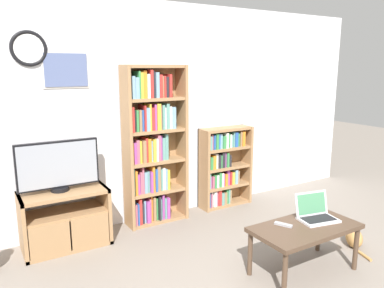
{
  "coord_description": "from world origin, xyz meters",
  "views": [
    {
      "loc": [
        -1.92,
        -1.74,
        1.85
      ],
      "look_at": [
        -0.11,
        1.28,
        1.12
      ],
      "focal_mm": 35.0,
      "sensor_mm": 36.0,
      "label": 1
    }
  ],
  "objects_px": {
    "television": "(58,166)",
    "bookshelf_short": "(222,167)",
    "bookshelf_tall": "(151,146)",
    "remote_near_laptop": "(283,225)",
    "tv_stand": "(65,219)",
    "cat": "(354,236)",
    "coffee_table": "(305,231)",
    "laptop": "(315,213)"
  },
  "relations": [
    {
      "from": "television",
      "to": "bookshelf_tall",
      "type": "distance_m",
      "value": 1.09
    },
    {
      "from": "bookshelf_tall",
      "to": "coffee_table",
      "type": "xyz_separation_m",
      "value": [
        0.69,
        -1.76,
        -0.54
      ]
    },
    {
      "from": "bookshelf_short",
      "to": "cat",
      "type": "xyz_separation_m",
      "value": [
        0.5,
        -1.69,
        -0.43
      ]
    },
    {
      "from": "laptop",
      "to": "cat",
      "type": "height_order",
      "value": "laptop"
    },
    {
      "from": "bookshelf_tall",
      "to": "television",
      "type": "bearing_deg",
      "value": -174.49
    },
    {
      "from": "tv_stand",
      "to": "coffee_table",
      "type": "height_order",
      "value": "tv_stand"
    },
    {
      "from": "bookshelf_tall",
      "to": "remote_near_laptop",
      "type": "bearing_deg",
      "value": -72.58
    },
    {
      "from": "laptop",
      "to": "cat",
      "type": "distance_m",
      "value": 0.77
    },
    {
      "from": "bookshelf_short",
      "to": "coffee_table",
      "type": "xyz_separation_m",
      "value": [
        -0.35,
        -1.77,
        -0.14
      ]
    },
    {
      "from": "coffee_table",
      "to": "cat",
      "type": "bearing_deg",
      "value": 5.61
    },
    {
      "from": "television",
      "to": "coffee_table",
      "type": "distance_m",
      "value": 2.47
    },
    {
      "from": "tv_stand",
      "to": "television",
      "type": "distance_m",
      "value": 0.57
    },
    {
      "from": "tv_stand",
      "to": "cat",
      "type": "distance_m",
      "value": 3.02
    },
    {
      "from": "television",
      "to": "remote_near_laptop",
      "type": "distance_m",
      "value": 2.27
    },
    {
      "from": "television",
      "to": "remote_near_laptop",
      "type": "height_order",
      "value": "television"
    },
    {
      "from": "laptop",
      "to": "remote_near_laptop",
      "type": "xyz_separation_m",
      "value": [
        -0.36,
        0.04,
        -0.05
      ]
    },
    {
      "from": "tv_stand",
      "to": "cat",
      "type": "bearing_deg",
      "value": -30.9
    },
    {
      "from": "bookshelf_short",
      "to": "television",
      "type": "bearing_deg",
      "value": -176.86
    },
    {
      "from": "television",
      "to": "cat",
      "type": "distance_m",
      "value": 3.15
    },
    {
      "from": "tv_stand",
      "to": "remote_near_laptop",
      "type": "xyz_separation_m",
      "value": [
        1.57,
        -1.53,
        0.16
      ]
    },
    {
      "from": "bookshelf_short",
      "to": "coffee_table",
      "type": "relative_size",
      "value": 1.09
    },
    {
      "from": "coffee_table",
      "to": "laptop",
      "type": "bearing_deg",
      "value": 17.54
    },
    {
      "from": "television",
      "to": "laptop",
      "type": "xyz_separation_m",
      "value": [
        1.96,
        -1.59,
        -0.36
      ]
    },
    {
      "from": "bookshelf_tall",
      "to": "cat",
      "type": "distance_m",
      "value": 2.42
    },
    {
      "from": "remote_near_laptop",
      "to": "cat",
      "type": "relative_size",
      "value": 0.37
    },
    {
      "from": "remote_near_laptop",
      "to": "cat",
      "type": "bearing_deg",
      "value": 153.17
    },
    {
      "from": "tv_stand",
      "to": "bookshelf_tall",
      "type": "height_order",
      "value": "bookshelf_tall"
    },
    {
      "from": "bookshelf_short",
      "to": "remote_near_laptop",
      "type": "bearing_deg",
      "value": -107.2
    },
    {
      "from": "tv_stand",
      "to": "television",
      "type": "bearing_deg",
      "value": 136.7
    },
    {
      "from": "bookshelf_tall",
      "to": "remote_near_laptop",
      "type": "distance_m",
      "value": 1.8
    },
    {
      "from": "bookshelf_tall",
      "to": "remote_near_laptop",
      "type": "height_order",
      "value": "bookshelf_tall"
    },
    {
      "from": "tv_stand",
      "to": "remote_near_laptop",
      "type": "relative_size",
      "value": 5.29
    },
    {
      "from": "laptop",
      "to": "remote_near_laptop",
      "type": "distance_m",
      "value": 0.37
    },
    {
      "from": "bookshelf_short",
      "to": "coffee_table",
      "type": "height_order",
      "value": "bookshelf_short"
    },
    {
      "from": "television",
      "to": "cat",
      "type": "relative_size",
      "value": 1.81
    },
    {
      "from": "bookshelf_short",
      "to": "cat",
      "type": "distance_m",
      "value": 1.81
    },
    {
      "from": "bookshelf_tall",
      "to": "coffee_table",
      "type": "relative_size",
      "value": 1.91
    },
    {
      "from": "remote_near_laptop",
      "to": "bookshelf_tall",
      "type": "bearing_deg",
      "value": -98.24
    },
    {
      "from": "tv_stand",
      "to": "bookshelf_short",
      "type": "xyz_separation_m",
      "value": [
        2.09,
        0.14,
        0.23
      ]
    },
    {
      "from": "television",
      "to": "laptop",
      "type": "bearing_deg",
      "value": -39.06
    },
    {
      "from": "television",
      "to": "bookshelf_short",
      "type": "bearing_deg",
      "value": 3.14
    },
    {
      "from": "bookshelf_tall",
      "to": "remote_near_laptop",
      "type": "relative_size",
      "value": 11.48
    }
  ]
}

